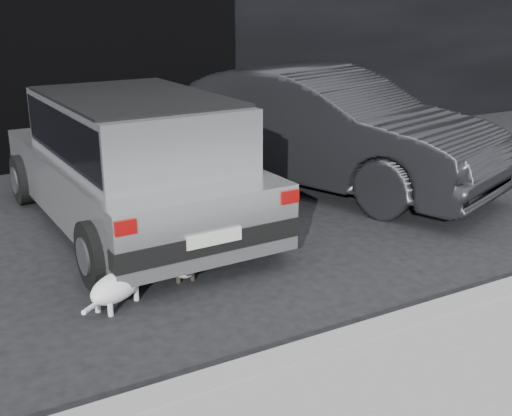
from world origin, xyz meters
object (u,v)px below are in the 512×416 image
silver_hatchback (132,155)px  cat_siamese (182,264)px  cat_white (119,284)px  second_car (323,128)px

silver_hatchback → cat_siamese: 1.75m
silver_hatchback → cat_white: bearing=-115.0°
cat_siamese → cat_white: cat_white is taller
silver_hatchback → second_car: (2.85, 0.34, -0.03)m
second_car → cat_white: bearing=-169.6°
silver_hatchback → cat_siamese: silver_hatchback is taller
second_car → cat_siamese: size_ratio=6.01×
silver_hatchback → cat_white: 2.13m
silver_hatchback → cat_siamese: bearing=-95.7°
cat_siamese → cat_white: bearing=27.3°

